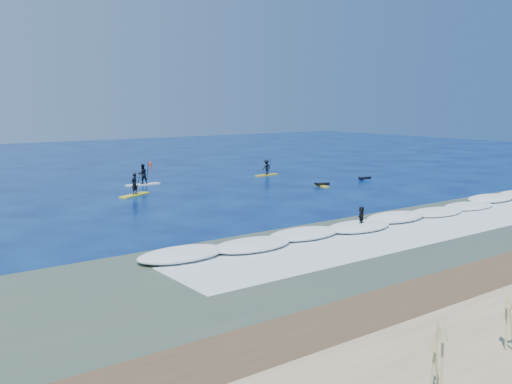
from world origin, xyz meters
TOP-DOWN VIEW (x-y plane):
  - ground at (0.00, 0.00)m, footprint 160.00×160.00m
  - shallow_water at (0.00, -14.00)m, footprint 90.00×13.00m
  - breaking_wave at (0.00, -10.00)m, footprint 40.00×6.00m
  - whitewater at (0.00, -13.00)m, footprint 34.00×5.00m
  - sup_paddler_left at (-8.59, 9.70)m, footprint 3.17×2.14m
  - sup_paddler_center at (-5.32, 15.02)m, footprint 3.29×0.91m
  - sup_paddler_right at (8.46, 13.69)m, footprint 2.82×0.96m
  - prone_paddler_near at (7.72, 4.27)m, footprint 1.54×2.01m
  - prone_paddler_far at (13.98, 4.75)m, footprint 1.60×2.04m
  - wave_surfer at (-2.93, -10.63)m, footprint 1.67×1.53m
  - marker_buoy at (2.15, 28.62)m, footprint 0.30×0.30m

SIDE VIEW (x-z plane):
  - ground at x=0.00m, z-range 0.00..0.00m
  - breaking_wave at x=0.00m, z-range -0.15..0.15m
  - whitewater at x=0.00m, z-range -0.01..0.01m
  - shallow_water at x=0.00m, z-range 0.00..0.01m
  - prone_paddler_near at x=7.72m, z-range -0.07..0.34m
  - prone_paddler_far at x=13.98m, z-range -0.07..0.35m
  - marker_buoy at x=2.15m, z-range -0.05..0.67m
  - sup_paddler_left at x=-8.59m, z-range -0.42..1.80m
  - wave_surfer at x=-2.93m, z-range 0.10..1.39m
  - sup_paddler_right at x=8.46m, z-range -0.21..1.73m
  - sup_paddler_center at x=-5.32m, z-range -0.29..2.00m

